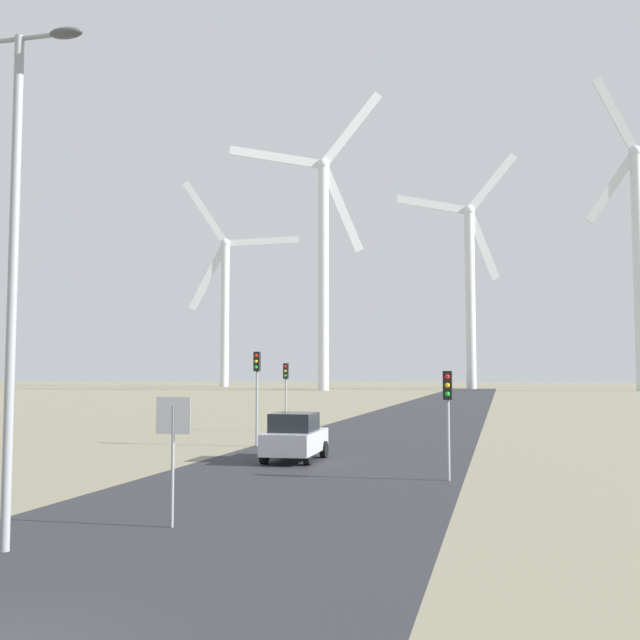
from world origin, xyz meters
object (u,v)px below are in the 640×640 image
Objects in this scene: car_approaching at (295,437)px; wind_turbine_right at (638,245)px; stop_sign_near at (173,436)px; wind_turbine_left at (323,250)px; wind_turbine_center at (470,278)px; traffic_light_post_near_left at (257,377)px; wind_turbine_far_left at (225,295)px; traffic_light_post_near_right at (448,400)px; streetlamp at (14,223)px; traffic_light_post_mid_left at (286,381)px.

car_approaching is 0.07× the size of wind_turbine_right.
car_approaching is (-0.74, 12.59, -1.05)m from stop_sign_near.
wind_turbine_right reaches higher than wind_turbine_left.
wind_turbine_left is at bearing -142.29° from wind_turbine_center.
wind_turbine_right is at bearing 75.09° from car_approaching.
wind_turbine_center is at bearing 88.15° from traffic_light_post_near_left.
wind_turbine_right is at bearing -22.44° from wind_turbine_center.
wind_turbine_left reaches higher than wind_turbine_far_left.
traffic_light_post_near_left reaches higher than traffic_light_post_near_right.
wind_turbine_far_left is 1.03× the size of wind_turbine_center.
traffic_light_post_near_right is (9.35, -9.20, -0.67)m from traffic_light_post_near_left.
wind_turbine_center is 0.85× the size of wind_turbine_right.
wind_turbine_far_left is 0.88× the size of wind_turbine_right.
wind_turbine_left reaches higher than streetlamp.
wind_turbine_center is (-4.89, 147.10, 22.47)m from traffic_light_post_near_right.
traffic_light_post_near_left is at bearing 102.74° from stop_sign_near.
wind_turbine_right is (33.28, -13.75, 3.80)m from wind_turbine_center.
wind_turbine_center reaches higher than traffic_light_post_near_left.
streetlamp is at bearing -83.96° from traffic_light_post_mid_left.
streetlamp reaches higher than traffic_light_post_near_right.
wind_turbine_left is 36.56m from wind_turbine_center.
car_approaching is 0.07× the size of wind_turbine_far_left.
traffic_light_post_near_left is at bearing 135.45° from traffic_light_post_near_right.
traffic_light_post_mid_left is 0.06× the size of wind_turbine_left.
streetlamp is 20.86m from traffic_light_post_near_left.
stop_sign_near is at bearing -103.36° from wind_turbine_right.
wind_turbine_far_left is (-59.74, 146.43, 21.64)m from traffic_light_post_mid_left.
wind_turbine_right is (33.71, 141.94, 26.81)m from stop_sign_near.
traffic_light_post_near_left is 0.07× the size of wind_turbine_left.
traffic_light_post_near_right is 0.82× the size of car_approaching.
traffic_light_post_near_left is 6.55m from car_approaching.
wind_turbine_far_left is at bearing 165.10° from wind_turbine_center.
traffic_light_post_near_right is 7.44m from car_approaching.
traffic_light_post_mid_left is 112.30m from wind_turbine_left.
wind_turbine_left is (-33.66, 124.86, 26.33)m from traffic_light_post_near_right.
wind_turbine_right is at bearing 71.34° from traffic_light_post_mid_left.
traffic_light_post_mid_left is at bearing -92.50° from wind_turbine_center.
stop_sign_near is 0.65× the size of traffic_light_post_near_left.
traffic_light_post_near_left reaches higher than traffic_light_post_mid_left.
traffic_light_post_near_right is 0.86× the size of traffic_light_post_mid_left.
wind_turbine_far_left reaches higher than stop_sign_near.
wind_turbine_right reaches higher than stop_sign_near.
wind_turbine_right reaches higher than traffic_light_post_near_right.
stop_sign_near is 10.12m from traffic_light_post_near_right.
wind_turbine_far_left is 54.13m from wind_turbine_left.
streetlamp is 150.76m from wind_turbine_right.
traffic_light_post_near_right reaches higher than car_approaching.
wind_turbine_left is (-24.31, 115.66, 25.66)m from traffic_light_post_near_left.
traffic_light_post_near_left is 0.08× the size of wind_turbine_center.
car_approaching is 0.08× the size of wind_turbine_center.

